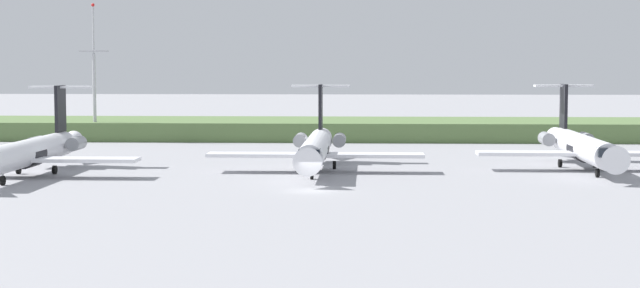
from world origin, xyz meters
The scene contains 6 objects.
ground_plane centered at (0.00, 30.00, 0.00)m, with size 500.00×500.00×0.00m, color #939399.
grass_berm centered at (0.00, 64.63, 1.39)m, with size 320.00×20.00×2.78m, color #597542.
regional_jet_second centered at (-29.31, 10.56, 2.54)m, with size 22.81×31.00×9.00m.
regional_jet_third centered at (-0.50, 16.91, 2.54)m, with size 22.81×31.00×9.00m.
regional_jet_fourth centered at (28.14, 19.96, 2.54)m, with size 22.81×31.00×9.00m.
antenna_mast centered at (-35.27, 57.24, 8.44)m, with size 4.40×0.50×20.21m.
Camera 1 is at (5.03, -91.32, 11.52)m, focal length 57.30 mm.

